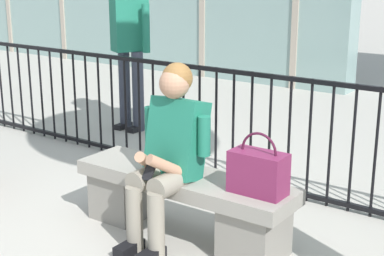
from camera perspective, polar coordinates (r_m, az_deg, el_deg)
name	(u,v)px	position (r m, az deg, el deg)	size (l,w,h in m)	color
ground_plane	(184,234)	(4.14, -0.82, -10.36)	(60.00, 60.00, 0.00)	#B2ADA3
stone_bench	(184,198)	(4.03, -0.84, -6.89)	(1.60, 0.44, 0.45)	gray
seated_person_with_phone	(169,150)	(3.81, -2.30, -2.14)	(0.52, 0.66, 1.21)	gray
handbag_on_bench	(258,172)	(3.61, 6.49, -4.28)	(0.35, 0.18, 0.39)	#7A234C
bystander_at_railing	(130,42)	(6.53, -6.08, 8.40)	(0.55, 0.44, 1.71)	#383D4C
plaza_railing	(260,132)	(4.80, 6.69, -0.35)	(8.86, 0.04, 0.99)	black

